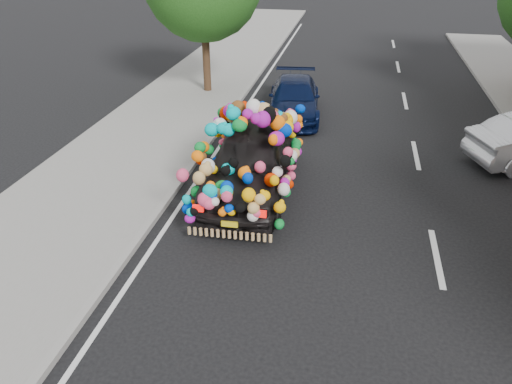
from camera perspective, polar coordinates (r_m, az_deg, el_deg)
ground at (r=10.43m, az=0.08°, el=-5.24°), size 100.00×100.00×0.00m
sidewalk at (r=11.88m, az=-20.73°, el=-2.41°), size 4.00×60.00×0.12m
kerb at (r=11.02m, az=-12.01°, el=-3.52°), size 0.15×60.00×0.13m
lane_markings at (r=10.47m, az=19.95°, el=-7.03°), size 6.00×50.00×0.01m
plush_art_car at (r=11.71m, az=-0.63°, el=5.07°), size 2.34×4.87×2.22m
navy_sedan at (r=17.05m, az=4.37°, el=10.62°), size 2.10×4.26×1.19m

